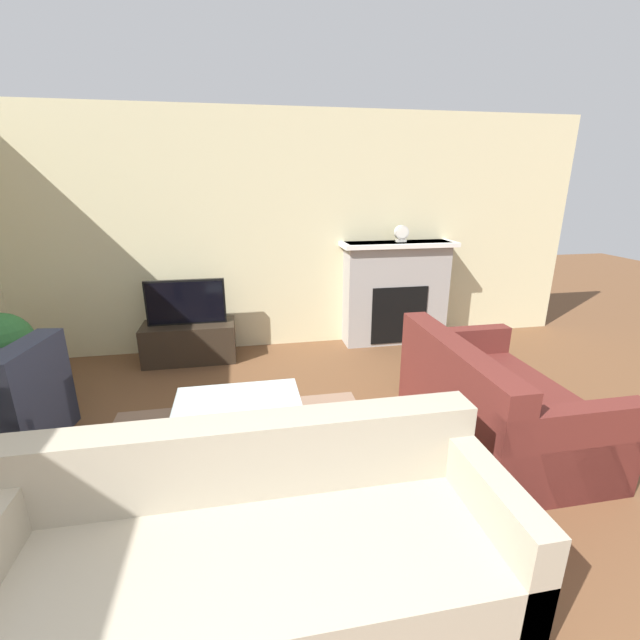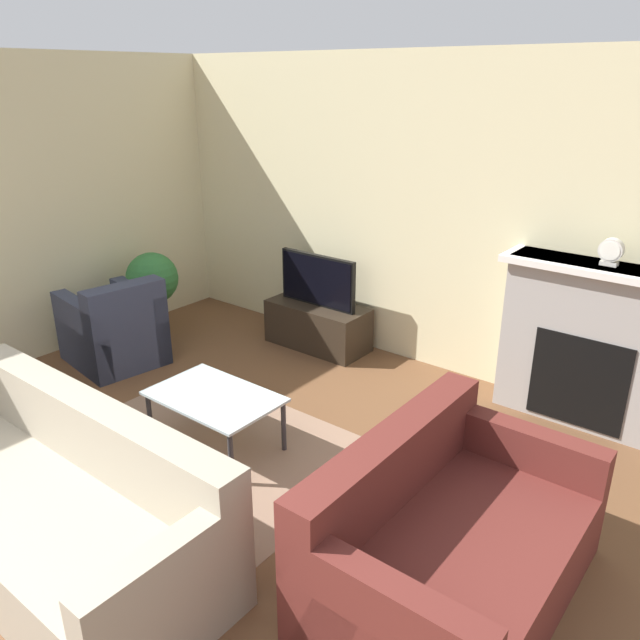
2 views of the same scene
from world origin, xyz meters
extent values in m
cube|color=beige|center=(0.00, 4.64, 1.35)|extent=(8.18, 0.06, 2.70)
cube|color=#896B56|center=(-0.14, 2.30, 0.00)|extent=(2.11, 1.79, 0.00)
cube|color=#9E9993|center=(1.79, 4.44, 0.63)|extent=(1.26, 0.32, 1.25)
cube|color=black|center=(1.79, 4.28, 0.39)|extent=(0.69, 0.01, 0.70)
cube|color=white|center=(1.79, 4.41, 1.23)|extent=(1.38, 0.38, 0.05)
cube|color=#2D2319|center=(-0.67, 4.29, 0.22)|extent=(1.00, 0.46, 0.43)
cube|color=black|center=(-0.67, 4.29, 0.68)|extent=(0.84, 0.05, 0.50)
cube|color=black|center=(-0.67, 4.27, 0.68)|extent=(0.80, 0.01, 0.46)
cube|color=#9E937F|center=(-0.05, 1.12, 0.21)|extent=(2.30, 0.90, 0.42)
cube|color=#9E937F|center=(-0.05, 1.47, 0.62)|extent=(2.30, 0.20, 0.40)
cube|color=#9E937F|center=(1.03, 1.12, 0.33)|extent=(0.14, 0.90, 0.66)
cube|color=#5B231E|center=(1.84, 2.25, 0.21)|extent=(1.00, 1.58, 0.42)
cube|color=#5B231E|center=(1.44, 2.25, 0.62)|extent=(0.20, 1.58, 0.40)
cube|color=#5B231E|center=(1.84, 1.53, 0.33)|extent=(1.00, 0.14, 0.66)
cube|color=#5B231E|center=(1.84, 2.97, 0.33)|extent=(1.00, 0.14, 0.66)
cube|color=#33384C|center=(-1.94, 2.86, 0.21)|extent=(0.93, 0.83, 0.42)
cube|color=#33384C|center=(-1.63, 2.81, 0.62)|extent=(0.30, 0.74, 0.40)
cube|color=#33384C|center=(-1.90, 3.14, 0.33)|extent=(0.85, 0.26, 0.66)
cube|color=#33384C|center=(-1.99, 2.57, 0.33)|extent=(0.85, 0.26, 0.66)
cylinder|color=#333338|center=(-0.55, 2.20, 0.19)|extent=(0.04, 0.04, 0.39)
cylinder|color=#333338|center=(0.28, 2.20, 0.19)|extent=(0.04, 0.04, 0.39)
cylinder|color=#333338|center=(-0.55, 2.71, 0.19)|extent=(0.04, 0.04, 0.39)
cylinder|color=#333338|center=(0.28, 2.71, 0.19)|extent=(0.04, 0.04, 0.39)
cube|color=silver|center=(-0.14, 2.45, 0.40)|extent=(0.91, 0.59, 0.02)
cylinder|color=beige|center=(-2.12, 3.47, 0.13)|extent=(0.20, 0.20, 0.26)
cylinder|color=#4C3823|center=(-2.12, 3.47, 0.34)|extent=(0.03, 0.03, 0.15)
sphere|color=#2D6B33|center=(-2.12, 3.47, 0.62)|extent=(0.51, 0.51, 0.51)
cube|color=beige|center=(1.82, 4.44, 1.27)|extent=(0.11, 0.07, 0.03)
cylinder|color=beige|center=(1.82, 4.44, 1.36)|extent=(0.16, 0.07, 0.16)
cylinder|color=white|center=(1.82, 4.41, 1.36)|extent=(0.13, 0.00, 0.13)
camera|label=1|loc=(-0.06, -0.39, 1.93)|focal=24.00mm
camera|label=2|loc=(2.84, -0.12, 2.50)|focal=35.00mm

